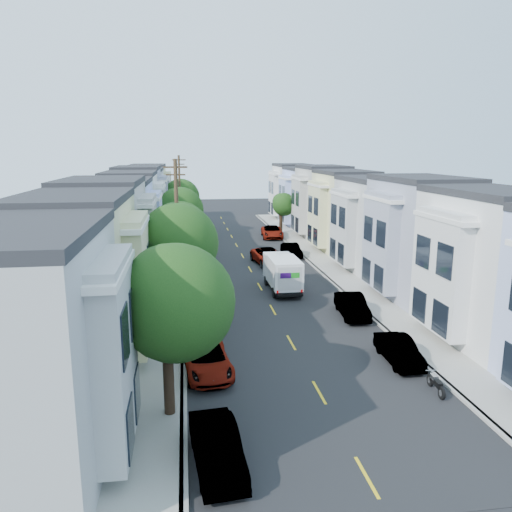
{
  "coord_description": "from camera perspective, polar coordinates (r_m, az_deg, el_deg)",
  "views": [
    {
      "loc": [
        -5.74,
        -32.07,
        10.69
      ],
      "look_at": [
        -0.08,
        7.54,
        2.2
      ],
      "focal_mm": 35.0,
      "sensor_mm": 36.0,
      "label": 1
    }
  ],
  "objects": [
    {
      "name": "townhouse_row_left",
      "position": [
        48.57,
        -14.32,
        -1.11
      ],
      "size": [
        5.0,
        70.0,
        8.5
      ],
      "primitive_type": "cube",
      "color": "#B8B9B7",
      "rests_on": "ground"
    },
    {
      "name": "road_slab",
      "position": [
        48.6,
        -1.15,
        -0.72
      ],
      "size": [
        12.0,
        70.0,
        0.02
      ],
      "primitive_type": "cube",
      "color": "black",
      "rests_on": "ground"
    },
    {
      "name": "curb_right",
      "position": [
        49.67,
        5.8,
        -0.42
      ],
      "size": [
        0.3,
        70.0,
        0.15
      ],
      "primitive_type": "cube",
      "color": "gray",
      "rests_on": "ground"
    },
    {
      "name": "parked_left_c",
      "position": [
        35.72,
        -6.47,
        -4.37
      ],
      "size": [
        2.01,
        4.6,
        1.37
      ],
      "primitive_type": "imported",
      "rotation": [
        0.0,
        0.0,
        -0.02
      ],
      "color": "silver",
      "rests_on": "ground"
    },
    {
      "name": "tree_d",
      "position": [
        49.26,
        -8.76,
        5.16
      ],
      "size": [
        4.54,
        4.54,
        7.25
      ],
      "color": "black",
      "rests_on": "ground"
    },
    {
      "name": "tree_c",
      "position": [
        37.58,
        -8.89,
        2.61
      ],
      "size": [
        4.7,
        4.7,
        7.04
      ],
      "color": "black",
      "rests_on": "ground"
    },
    {
      "name": "lead_sedan",
      "position": [
        47.63,
        1.48,
        -0.06
      ],
      "size": [
        3.22,
        5.72,
        1.51
      ],
      "primitive_type": "imported",
      "rotation": [
        0.0,
        0.0,
        0.13
      ],
      "color": "black",
      "rests_on": "ground"
    },
    {
      "name": "parked_right_d",
      "position": [
        62.06,
        1.85,
        2.76
      ],
      "size": [
        2.95,
        5.59,
        1.5
      ],
      "primitive_type": "imported",
      "rotation": [
        0.0,
        0.0,
        -0.09
      ],
      "color": "#111A3A",
      "rests_on": "ground"
    },
    {
      "name": "sidewalk_left",
      "position": [
        48.28,
        -9.84,
        -0.9
      ],
      "size": [
        2.6,
        70.0,
        0.15
      ],
      "primitive_type": "cube",
      "color": "gray",
      "rests_on": "ground"
    },
    {
      "name": "parked_left_a",
      "position": [
        18.35,
        -4.49,
        -21.02
      ],
      "size": [
        1.9,
        4.38,
        1.42
      ],
      "primitive_type": "imported",
      "rotation": [
        0.0,
        0.0,
        0.1
      ],
      "color": "black",
      "rests_on": "ground"
    },
    {
      "name": "parked_right_c",
      "position": [
        51.02,
        4.07,
        0.64
      ],
      "size": [
        1.58,
        4.14,
        1.36
      ],
      "primitive_type": "imported",
      "rotation": [
        0.0,
        0.0,
        0.03
      ],
      "color": "black",
      "rests_on": "ground"
    },
    {
      "name": "curb_left",
      "position": [
        48.25,
        -8.3,
        -0.86
      ],
      "size": [
        0.3,
        70.0,
        0.15
      ],
      "primitive_type": "cube",
      "color": "gray",
      "rests_on": "ground"
    },
    {
      "name": "parked_left_b",
      "position": [
        24.95,
        -5.63,
        -11.8
      ],
      "size": [
        2.58,
        4.89,
        1.31
      ],
      "primitive_type": "imported",
      "rotation": [
        0.0,
        0.0,
        0.09
      ],
      "color": "black",
      "rests_on": "ground"
    },
    {
      "name": "tree_e",
      "position": [
        64.21,
        -8.66,
        6.63
      ],
      "size": [
        4.7,
        4.7,
        7.22
      ],
      "color": "black",
      "rests_on": "ground"
    },
    {
      "name": "parked_right_b",
      "position": [
        33.37,
        10.92,
        -5.63
      ],
      "size": [
        1.89,
        4.45,
        1.44
      ],
      "primitive_type": "imported",
      "rotation": [
        0.0,
        0.0,
        -0.09
      ],
      "color": "silver",
      "rests_on": "ground"
    },
    {
      "name": "ground",
      "position": [
        34.29,
        1.93,
        -6.2
      ],
      "size": [
        160.0,
        160.0,
        0.0
      ],
      "primitive_type": "plane",
      "color": "black",
      "rests_on": "ground"
    },
    {
      "name": "tree_a",
      "position": [
        19.88,
        -9.42,
        -5.34
      ],
      "size": [
        4.7,
        4.7,
        7.2
      ],
      "color": "black",
      "rests_on": "ground"
    },
    {
      "name": "tree_far_r",
      "position": [
        65.07,
        3.13,
        5.86
      ],
      "size": [
        3.01,
        3.01,
        5.32
      ],
      "color": "black",
      "rests_on": "ground"
    },
    {
      "name": "fedex_truck",
      "position": [
        38.6,
        3.03,
        -1.81
      ],
      "size": [
        2.16,
        5.61,
        2.69
      ],
      "rotation": [
        0.0,
        0.0,
        0.0
      ],
      "color": "white",
      "rests_on": "ground"
    },
    {
      "name": "tree_b",
      "position": [
        29.15,
        -9.1,
        1.36
      ],
      "size": [
        4.7,
        4.7,
        7.77
      ],
      "color": "black",
      "rests_on": "ground"
    },
    {
      "name": "townhouse_row_right",
      "position": [
        51.14,
        11.35,
        -0.32
      ],
      "size": [
        5.0,
        70.0,
        8.5
      ],
      "primitive_type": "cube",
      "color": "#B8B9B7",
      "rests_on": "ground"
    },
    {
      "name": "parked_right_a",
      "position": [
        26.99,
        16.02,
        -10.35
      ],
      "size": [
        1.48,
        3.94,
        1.3
      ],
      "primitive_type": "imported",
      "rotation": [
        0.0,
        0.0,
        -0.03
      ],
      "color": "#3B3B3B",
      "rests_on": "ground"
    },
    {
      "name": "centerline",
      "position": [
        48.61,
        -1.15,
        -0.73
      ],
      "size": [
        0.12,
        70.0,
        0.01
      ],
      "primitive_type": "cube",
      "color": "gold",
      "rests_on": "ground"
    },
    {
      "name": "utility_pole_far",
      "position": [
        60.32,
        -8.68,
        6.58
      ],
      "size": [
        1.6,
        0.26,
        10.0
      ],
      "color": "#42301E",
      "rests_on": "ground"
    },
    {
      "name": "parked_left_d",
      "position": [
        45.71,
        -6.88,
        -0.69
      ],
      "size": [
        1.64,
        4.42,
        1.46
      ],
      "primitive_type": "imported",
      "rotation": [
        0.0,
        0.0,
        0.02
      ],
      "color": "#330710",
      "rests_on": "ground"
    },
    {
      "name": "sidewalk_right",
      "position": [
        49.99,
        7.24,
        -0.38
      ],
      "size": [
        2.6,
        70.0,
        0.15
      ],
      "primitive_type": "cube",
      "color": "gray",
      "rests_on": "ground"
    },
    {
      "name": "utility_pole_near",
      "position": [
        34.52,
        -8.96,
        2.6
      ],
      "size": [
        1.6,
        0.26,
        10.0
      ],
      "color": "#42301E",
      "rests_on": "ground"
    },
    {
      "name": "motorcycle",
      "position": [
        24.55,
        19.83,
        -13.59
      ],
      "size": [
        0.25,
        1.86,
        0.74
      ],
      "rotation": [
        0.0,
        0.0,
        -0.09
      ],
      "color": "black",
      "rests_on": "ground"
    }
  ]
}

